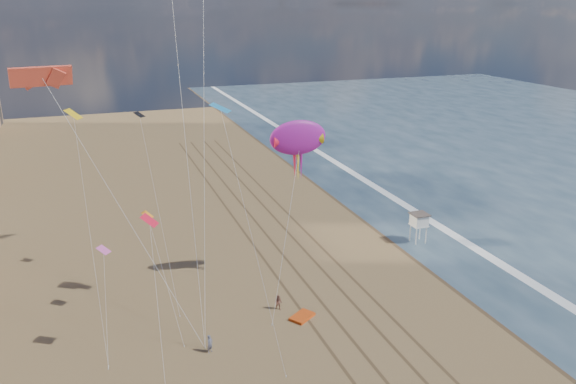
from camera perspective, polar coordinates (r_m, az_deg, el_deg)
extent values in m
plane|color=#42301E|center=(78.79, 9.74, -2.01)|extent=(260.00, 260.00, 0.00)
plane|color=white|center=(80.84, 12.34, -1.64)|extent=(260.00, 260.00, 0.00)
cube|color=brown|center=(62.81, -2.18, -7.24)|extent=(0.28, 120.00, 0.01)
cube|color=brown|center=(63.49, -0.10, -6.93)|extent=(0.28, 120.00, 0.01)
cube|color=brown|center=(64.38, 2.27, -6.56)|extent=(0.28, 120.00, 0.01)
cube|color=brown|center=(65.16, 4.08, -6.28)|extent=(0.28, 120.00, 0.01)
cylinder|color=white|center=(68.65, 12.90, -4.48)|extent=(0.13, 0.13, 2.02)
cylinder|color=white|center=(69.35, 13.84, -4.31)|extent=(0.13, 0.13, 2.02)
cylinder|color=white|center=(69.70, 12.31, -4.08)|extent=(0.13, 0.13, 2.02)
cylinder|color=white|center=(70.38, 13.25, -3.92)|extent=(0.13, 0.13, 2.02)
cube|color=white|center=(69.08, 13.15, -3.29)|extent=(1.80, 1.80, 0.13)
cube|color=white|center=(68.84, 13.19, -2.77)|extent=(1.68, 1.68, 1.23)
cube|color=#473D38|center=(68.58, 13.23, -2.20)|extent=(2.02, 2.02, 0.11)
cube|color=#D64712|center=(52.67, 1.45, -12.54)|extent=(2.68, 2.46, 0.26)
ellipsoid|color=#9F1897|center=(53.93, 1.02, 5.55)|extent=(5.06, 0.95, 3.01)
cone|color=red|center=(53.39, -0.80, 5.17)|extent=(1.36, 1.13, 1.13)
cone|color=yellow|center=(54.63, 2.81, 5.46)|extent=(1.36, 1.13, 1.13)
cylinder|color=silver|center=(52.29, -0.26, -4.28)|extent=(0.03, 0.03, 16.71)
imported|color=#56586E|center=(48.22, -7.94, -15.03)|extent=(0.69, 0.65, 1.59)
imported|color=#8C5647|center=(53.61, -0.96, -11.15)|extent=(0.93, 0.88, 1.51)
cube|color=#EC4B34|center=(49.18, -23.79, 10.69)|extent=(4.72, 1.58, 1.61)
plane|color=orange|center=(54.10, -14.10, -2.27)|extent=(1.34, 1.36, 0.56)
plane|color=black|center=(56.11, -14.88, 7.61)|extent=(1.36, 1.36, 0.43)
plane|color=red|center=(42.85, -13.89, -2.82)|extent=(1.58, 1.67, 0.76)
plane|color=#D854AC|center=(53.63, -18.23, -5.60)|extent=(1.52, 1.54, 0.55)
plane|color=yellow|center=(53.03, -20.98, 7.40)|extent=(1.74, 1.85, 0.82)
plane|color=#2383BF|center=(48.04, -6.90, 8.49)|extent=(2.26, 2.31, 0.67)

